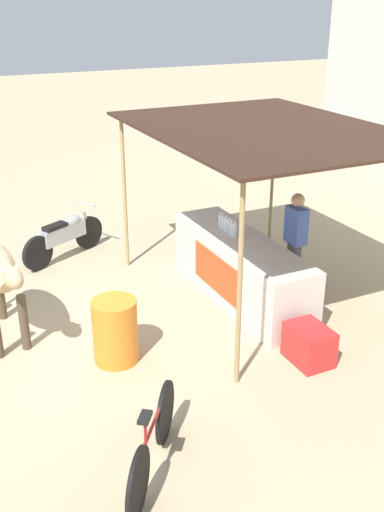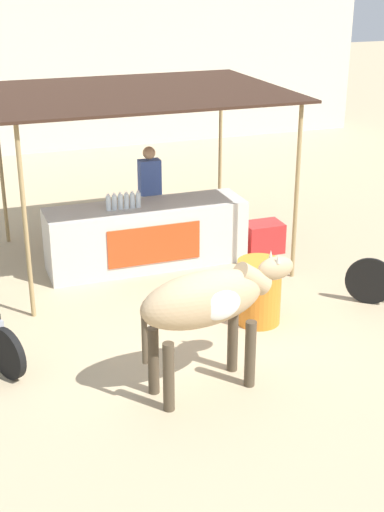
{
  "view_description": "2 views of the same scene",
  "coord_description": "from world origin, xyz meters",
  "px_view_note": "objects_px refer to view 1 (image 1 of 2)",
  "views": [
    {
      "loc": [
        7.07,
        -2.04,
        4.28
      ],
      "look_at": [
        -0.18,
        1.47,
        0.76
      ],
      "focal_mm": 42.0,
      "sensor_mm": 36.0,
      "label": 1
    },
    {
      "loc": [
        -2.77,
        -7.49,
        4.29
      ],
      "look_at": [
        0.18,
        0.66,
        0.71
      ],
      "focal_mm": 50.0,
      "sensor_mm": 36.0,
      "label": 2
    }
  ],
  "objects_px": {
    "vendor_behind_counter": "(295,245)",
    "water_barrel": "(115,331)",
    "cooler_box": "(309,345)",
    "bicycle_leaning": "(152,444)",
    "stall_counter": "(241,269)",
    "motorcycle_parked": "(65,235)"
  },
  "relations": [
    {
      "from": "cooler_box",
      "to": "bicycle_leaning",
      "type": "xyz_separation_m",
      "value": [
        0.94,
        -2.51,
        0.11
      ]
    },
    {
      "from": "stall_counter",
      "to": "motorcycle_parked",
      "type": "xyz_separation_m",
      "value": [
        -2.65,
        -2.01,
        -0.05
      ]
    },
    {
      "from": "bicycle_leaning",
      "to": "water_barrel",
      "type": "bearing_deg",
      "value": 170.71
    },
    {
      "from": "vendor_behind_counter",
      "to": "motorcycle_parked",
      "type": "distance_m",
      "value": 4.06
    },
    {
      "from": "vendor_behind_counter",
      "to": "water_barrel",
      "type": "height_order",
      "value": "vendor_behind_counter"
    },
    {
      "from": "cooler_box",
      "to": "bicycle_leaning",
      "type": "relative_size",
      "value": 0.45
    },
    {
      "from": "stall_counter",
      "to": "vendor_behind_counter",
      "type": "height_order",
      "value": "vendor_behind_counter"
    },
    {
      "from": "stall_counter",
      "to": "bicycle_leaning",
      "type": "relative_size",
      "value": 2.23
    },
    {
      "from": "stall_counter",
      "to": "water_barrel",
      "type": "distance_m",
      "value": 2.42
    },
    {
      "from": "vendor_behind_counter",
      "to": "bicycle_leaning",
      "type": "relative_size",
      "value": 1.22
    },
    {
      "from": "stall_counter",
      "to": "vendor_behind_counter",
      "type": "distance_m",
      "value": 0.89
    },
    {
      "from": "vendor_behind_counter",
      "to": "cooler_box",
      "type": "bearing_deg",
      "value": -27.85
    },
    {
      "from": "stall_counter",
      "to": "water_barrel",
      "type": "height_order",
      "value": "stall_counter"
    },
    {
      "from": "stall_counter",
      "to": "bicycle_leaning",
      "type": "xyz_separation_m",
      "value": [
        2.84,
        -2.61,
        -0.13
      ]
    },
    {
      "from": "vendor_behind_counter",
      "to": "motorcycle_parked",
      "type": "xyz_separation_m",
      "value": [
        -2.94,
        -2.76,
        -0.42
      ]
    },
    {
      "from": "bicycle_leaning",
      "to": "vendor_behind_counter",
      "type": "bearing_deg",
      "value": 127.2
    },
    {
      "from": "stall_counter",
      "to": "motorcycle_parked",
      "type": "distance_m",
      "value": 3.33
    },
    {
      "from": "stall_counter",
      "to": "vendor_behind_counter",
      "type": "bearing_deg",
      "value": 68.97
    },
    {
      "from": "vendor_behind_counter",
      "to": "water_barrel",
      "type": "xyz_separation_m",
      "value": [
        0.52,
        -3.03,
        -0.43
      ]
    },
    {
      "from": "cooler_box",
      "to": "water_barrel",
      "type": "relative_size",
      "value": 0.71
    },
    {
      "from": "stall_counter",
      "to": "cooler_box",
      "type": "bearing_deg",
      "value": -2.93
    },
    {
      "from": "vendor_behind_counter",
      "to": "motorcycle_parked",
      "type": "bearing_deg",
      "value": -136.82
    }
  ]
}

